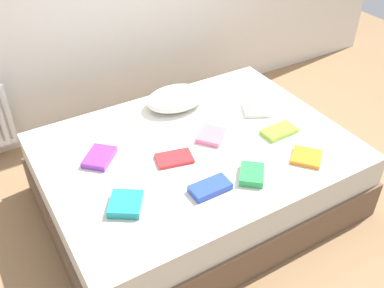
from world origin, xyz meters
name	(u,v)px	position (x,y,z in m)	size (l,w,h in m)	color
ground_plane	(196,200)	(0.00, 0.00, 0.00)	(8.00, 8.00, 0.00)	#93704C
bed	(196,175)	(0.00, 0.00, 0.25)	(2.00, 1.50, 0.50)	brown
pillow	(176,98)	(0.12, 0.49, 0.57)	(0.45, 0.33, 0.13)	white
textbook_lime	(279,131)	(0.56, -0.17, 0.52)	(0.24, 0.14, 0.03)	#8CC638
textbook_blue	(210,188)	(-0.15, -0.41, 0.52)	(0.24, 0.12, 0.04)	#2847B7
textbook_pink	(212,135)	(0.14, 0.02, 0.52)	(0.20, 0.16, 0.03)	pink
textbook_teal	(126,204)	(-0.62, -0.29, 0.52)	(0.18, 0.19, 0.05)	teal
textbook_white	(256,109)	(0.59, 0.13, 0.52)	(0.18, 0.18, 0.03)	white
textbook_purple	(100,157)	(-0.60, 0.18, 0.52)	(0.22, 0.16, 0.04)	purple
textbook_red	(174,158)	(-0.19, -0.06, 0.51)	(0.23, 0.14, 0.02)	red
textbook_orange	(307,157)	(0.53, -0.47, 0.51)	(0.18, 0.18, 0.03)	orange
textbook_green	(252,174)	(0.12, -0.44, 0.52)	(0.19, 0.14, 0.05)	green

